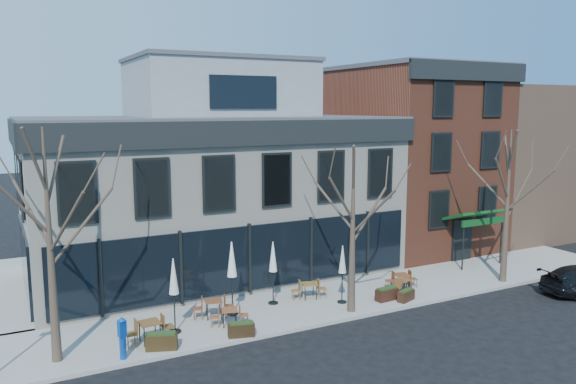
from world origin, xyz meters
name	(u,v)px	position (x,y,z in m)	size (l,w,h in m)	color
ground	(249,298)	(0.00, 0.00, 0.00)	(120.00, 120.00, 0.00)	black
sidewalk_front	(334,299)	(3.25, -2.15, 0.07)	(33.50, 4.70, 0.15)	gray
corner_building	(211,183)	(0.07, 5.07, 4.72)	(18.39, 10.39, 11.10)	beige
red_brick_building	(406,156)	(13.00, 4.98, 5.64)	(8.20, 11.78, 11.18)	brown
bg_building	(506,158)	(23.00, 6.00, 5.00)	(12.00, 12.00, 10.00)	#8C664C
tree_corner	(50,243)	(-8.49, -3.20, 4.25)	(3.93, 3.98, 7.92)	#382B21
tree_mid	(353,227)	(3.01, -3.90, 3.79)	(3.50, 3.55, 7.04)	#382B21
tree_right	(507,204)	(12.01, -3.90, 4.02)	(3.72, 3.77, 7.48)	#382B21
call_box	(122,337)	(-6.48, -4.11, 0.95)	(0.30, 0.30, 1.50)	#0B3E9A
cafe_set_0	(150,330)	(-5.33, -3.18, 0.65)	(1.85, 0.78, 0.96)	brown
cafe_set_1	(214,307)	(-2.42, -1.93, 0.62)	(1.77, 0.84, 0.91)	brown
cafe_set_2	(229,315)	(-2.16, -3.02, 0.57)	(1.58, 0.82, 0.81)	brown
cafe_set_3	(309,289)	(2.20, -1.71, 0.59)	(1.67, 0.79, 0.86)	brown
cafe_set_4	(402,285)	(6.32, -3.15, 0.58)	(1.60, 1.01, 0.83)	brown
cafe_set_5	(401,279)	(6.83, -2.45, 0.58)	(1.62, 0.77, 0.83)	brown
umbrella_0	(174,280)	(-4.25, -2.68, 2.20)	(0.47, 0.47, 2.91)	black
umbrella_1	(232,263)	(-1.59, -1.94, 2.34)	(0.50, 0.50, 3.10)	black
umbrella_2	(273,260)	(0.47, -1.56, 2.12)	(0.45, 0.45, 2.78)	black
umbrella_3	(342,262)	(3.22, -2.85, 1.97)	(0.41, 0.41, 2.58)	black
planter_0	(162,341)	(-5.11, -3.95, 0.46)	(1.19, 0.80, 0.62)	#2F220F
planter_1	(241,329)	(-2.15, -4.20, 0.43)	(1.06, 0.64, 0.56)	black
planter_2	(387,294)	(5.16, -3.50, 0.44)	(1.09, 0.53, 0.59)	black
planter_3	(406,295)	(5.87, -3.97, 0.40)	(0.98, 0.65, 0.51)	black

